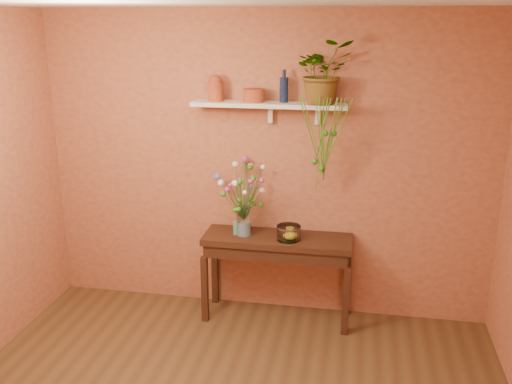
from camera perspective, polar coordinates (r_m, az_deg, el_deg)
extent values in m
cube|color=#BE7148|center=(5.03, 0.94, 2.56)|extent=(4.00, 0.04, 2.70)
cube|color=#391F13|center=(4.98, 2.16, -4.79)|extent=(1.29, 0.42, 0.06)
cube|color=#391F13|center=(5.01, 2.15, -5.67)|extent=(1.24, 0.38, 0.11)
cube|color=#391F13|center=(5.12, -5.16, -9.70)|extent=(0.06, 0.06, 0.62)
cube|color=#391F13|center=(4.96, 8.99, -10.79)|extent=(0.06, 0.06, 0.62)
cube|color=#391F13|center=(5.43, -4.14, -8.03)|extent=(0.06, 0.06, 0.62)
cube|color=#391F13|center=(5.28, 9.13, -8.99)|extent=(0.06, 0.06, 0.62)
cube|color=white|center=(4.79, 1.31, 8.77)|extent=(1.30, 0.24, 0.04)
cube|color=white|center=(4.89, 1.48, 7.86)|extent=(0.04, 0.05, 0.15)
cube|color=white|center=(4.85, 6.20, 7.68)|extent=(0.04, 0.05, 0.15)
cylinder|color=#B2572F|center=(4.86, -4.08, 10.02)|extent=(0.16, 0.16, 0.16)
sphere|color=#B2572F|center=(4.85, -4.11, 11.07)|extent=(0.11, 0.11, 0.11)
cylinder|color=#B2572F|center=(4.80, -0.21, 9.67)|extent=(0.18, 0.18, 0.11)
cylinder|color=#111D3E|center=(4.78, 2.82, 10.21)|extent=(0.09, 0.09, 0.21)
cylinder|color=#111D3E|center=(4.76, 2.85, 11.81)|extent=(0.04, 0.04, 0.06)
imported|color=#337F1A|center=(4.70, 6.77, 11.89)|extent=(0.58, 0.55, 0.51)
cylinder|color=#337F1A|center=(4.63, 5.41, 6.02)|extent=(0.17, 0.19, 0.59)
cylinder|color=#448D1B|center=(4.63, 7.62, 5.20)|extent=(0.14, 0.15, 0.70)
cylinder|color=#448D1B|center=(4.67, 6.62, 5.49)|extent=(0.06, 0.10, 0.67)
cylinder|color=#337F1A|center=(4.64, 7.45, 5.68)|extent=(0.10, 0.10, 0.63)
cylinder|color=#448D1B|center=(4.61, 7.95, 6.37)|extent=(0.16, 0.12, 0.51)
cylinder|color=#448D1B|center=(4.60, 7.32, 5.40)|extent=(0.13, 0.12, 0.66)
cylinder|color=#337F1A|center=(4.65, 6.45, 5.19)|extent=(0.08, 0.17, 0.71)
cylinder|color=#448D1B|center=(4.62, 5.47, 6.75)|extent=(0.14, 0.08, 0.46)
cylinder|color=#448D1B|center=(4.64, 6.58, 4.71)|extent=(0.09, 0.14, 0.79)
cylinder|color=#337F1A|center=(4.59, 6.84, 6.42)|extent=(0.11, 0.19, 0.50)
cylinder|color=#448D1B|center=(4.54, 6.77, 5.65)|extent=(0.01, 0.28, 0.60)
cylinder|color=#448D1B|center=(4.58, 8.46, 6.30)|extent=(0.18, 0.09, 0.50)
sphere|color=#337F1A|center=(4.69, 5.90, 3.06)|extent=(0.05, 0.05, 0.05)
sphere|color=#337F1A|center=(4.63, 7.83, 5.85)|extent=(0.05, 0.05, 0.05)
sphere|color=#337F1A|center=(4.59, 6.96, 5.86)|extent=(0.05, 0.05, 0.05)
sphere|color=#337F1A|center=(4.73, 6.61, 2.37)|extent=(0.05, 0.05, 0.05)
cylinder|color=white|center=(4.96, -1.25, -2.94)|extent=(0.12, 0.12, 0.26)
cylinder|color=silver|center=(4.98, -1.24, -3.67)|extent=(0.11, 0.11, 0.12)
cylinder|color=#386B28|center=(4.85, -1.43, -0.90)|extent=(0.01, 0.11, 0.37)
sphere|color=#337F1A|center=(4.75, -1.62, 1.01)|extent=(0.05, 0.05, 0.05)
cylinder|color=#386B28|center=(4.80, -1.19, -1.44)|extent=(0.06, 0.22, 0.31)
sphere|color=white|center=(4.65, -1.13, -0.06)|extent=(0.04, 0.04, 0.04)
cylinder|color=#386B28|center=(4.81, -0.91, -0.87)|extent=(0.09, 0.15, 0.39)
sphere|color=#B73590|center=(4.68, -0.55, 1.09)|extent=(0.04, 0.04, 0.04)
cylinder|color=#386B28|center=(4.86, -0.78, -0.73)|extent=(0.10, 0.06, 0.39)
sphere|color=#559737|center=(4.77, -0.29, 1.34)|extent=(0.04, 0.04, 0.04)
cylinder|color=#386B28|center=(4.83, -0.35, -0.82)|extent=(0.18, 0.11, 0.39)
sphere|color=#B73590|center=(4.71, 0.59, 1.19)|extent=(0.04, 0.04, 0.04)
cylinder|color=#386B28|center=(4.89, -0.33, -1.31)|extent=(0.17, 0.02, 0.28)
sphere|color=white|center=(4.82, 0.62, 0.15)|extent=(0.05, 0.05, 0.05)
cylinder|color=#386B28|center=(4.90, -0.90, -1.15)|extent=(0.07, 0.01, 0.29)
sphere|color=#606FD3|center=(4.85, -0.55, 0.45)|extent=(0.04, 0.04, 0.04)
cylinder|color=#386B28|center=(4.91, -0.27, -0.12)|extent=(0.16, 0.11, 0.45)
sphere|color=white|center=(4.89, 0.72, 2.53)|extent=(0.04, 0.04, 0.04)
cylinder|color=#386B28|center=(4.90, -0.76, -0.68)|extent=(0.09, 0.04, 0.37)
sphere|color=#559737|center=(4.86, -0.25, 1.41)|extent=(0.05, 0.05, 0.05)
cylinder|color=#386B28|center=(4.94, -0.54, -1.07)|extent=(0.11, 0.10, 0.28)
sphere|color=#B73590|center=(4.93, 0.17, 0.60)|extent=(0.04, 0.04, 0.04)
cylinder|color=#386B28|center=(4.93, -0.92, -0.12)|extent=(0.04, 0.11, 0.44)
sphere|color=#337F1A|center=(4.92, -0.59, 2.50)|extent=(0.05, 0.05, 0.05)
cylinder|color=#386B28|center=(4.94, -0.91, -0.07)|extent=(0.04, 0.14, 0.45)
sphere|color=white|center=(4.94, -0.57, 2.60)|extent=(0.05, 0.05, 0.05)
cylinder|color=#386B28|center=(4.95, -1.16, 0.30)|extent=(0.02, 0.16, 0.50)
sphere|color=#B73590|center=(4.96, -1.08, 3.32)|extent=(0.06, 0.06, 0.06)
cylinder|color=#386B28|center=(4.98, -1.22, 0.12)|extent=(0.04, 0.20, 0.46)
sphere|color=#559737|center=(5.01, -1.20, 2.94)|extent=(0.04, 0.04, 0.04)
cylinder|color=#386B28|center=(4.95, -1.49, -0.75)|extent=(0.07, 0.10, 0.33)
sphere|color=#B73590|center=(4.95, -1.73, 1.22)|extent=(0.04, 0.04, 0.04)
cylinder|color=#386B28|center=(4.94, -1.68, 0.03)|extent=(0.10, 0.11, 0.47)
sphere|color=white|center=(4.93, -2.11, 2.80)|extent=(0.05, 0.05, 0.05)
cylinder|color=#386B28|center=(4.96, -2.60, -0.57)|extent=(0.26, 0.09, 0.36)
sphere|color=#606FD3|center=(4.98, -3.94, 1.58)|extent=(0.06, 0.06, 0.06)
cylinder|color=#386B28|center=(4.94, -2.39, -0.91)|extent=(0.21, 0.05, 0.31)
sphere|color=white|center=(4.94, -3.53, 0.91)|extent=(0.06, 0.06, 0.06)
cylinder|color=#386B28|center=(4.90, -2.27, -1.47)|extent=(0.17, 0.08, 0.25)
sphere|color=#559737|center=(4.84, -3.31, -0.19)|extent=(0.05, 0.05, 0.05)
cylinder|color=#386B28|center=(4.88, -2.06, -1.26)|extent=(0.13, 0.08, 0.29)
sphere|color=#B73590|center=(4.82, -2.89, 0.25)|extent=(0.05, 0.05, 0.05)
cylinder|color=#386B28|center=(4.88, -1.61, -0.95)|extent=(0.06, 0.06, 0.34)
sphere|color=#337F1A|center=(4.81, -1.99, 0.87)|extent=(0.04, 0.04, 0.04)
cylinder|color=#386B28|center=(4.86, -1.69, -0.98)|extent=(0.06, 0.11, 0.35)
sphere|color=white|center=(4.76, -2.16, 0.84)|extent=(0.06, 0.06, 0.06)
cylinder|color=#386B28|center=(4.84, -1.90, -1.06)|extent=(0.08, 0.16, 0.35)
sphere|color=#B73590|center=(4.72, -2.58, 0.69)|extent=(0.03, 0.03, 0.03)
sphere|color=#337F1A|center=(4.92, -2.11, -1.81)|extent=(0.05, 0.05, 0.05)
sphere|color=#337F1A|center=(5.00, -0.21, -1.16)|extent=(0.05, 0.05, 0.05)
sphere|color=#337F1A|center=(4.99, 0.49, -1.31)|extent=(0.05, 0.05, 0.05)
sphere|color=#337F1A|center=(4.85, -1.70, -0.84)|extent=(0.05, 0.05, 0.05)
sphere|color=#337F1A|center=(4.97, -0.58, -0.80)|extent=(0.05, 0.05, 0.05)
sphere|color=#337F1A|center=(4.79, -1.77, -1.78)|extent=(0.05, 0.05, 0.05)
cylinder|color=white|center=(4.89, 3.30, -4.10)|extent=(0.21, 0.21, 0.12)
cylinder|color=white|center=(4.91, 3.29, -4.71)|extent=(0.20, 0.20, 0.01)
sphere|color=yellow|center=(4.91, 3.42, -4.26)|extent=(0.07, 0.07, 0.07)
cube|color=teal|center=(4.99, -1.86, -3.62)|extent=(0.07, 0.06, 0.13)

